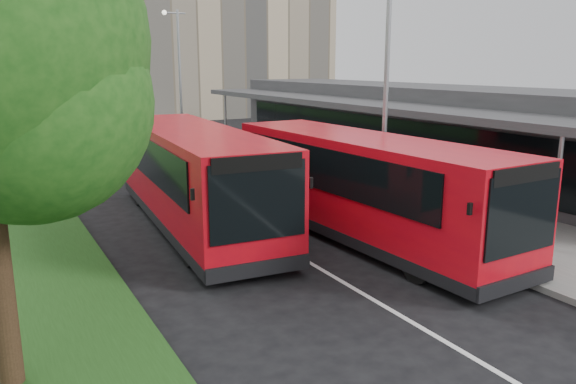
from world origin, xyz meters
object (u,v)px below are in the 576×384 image
object	(u,v)px
bus_second	(194,177)
lamp_post_far	(178,68)
bus_main	(364,187)
bollard	(217,141)
car_near	(102,117)
litter_bin	(289,161)
car_far	(41,112)
lamp_post_near	(384,72)

from	to	relation	value
bus_second	lamp_post_far	bearing A→B (deg)	77.04
bus_main	bollard	world-z (taller)	bus_main
bus_second	car_near	size ratio (longest dim) A/B	2.80
lamp_post_far	bus_second	size ratio (longest dim) A/B	0.73
bus_second	bus_main	bearing A→B (deg)	-38.83
litter_bin	car_near	xyz separation A→B (m)	(-2.99, 26.96, 0.03)
litter_bin	car_far	distance (m)	34.78
bus_main	litter_bin	xyz separation A→B (m)	(2.79, 9.36, -0.89)
litter_bin	car_near	world-z (taller)	car_near
lamp_post_near	bus_second	world-z (taller)	lamp_post_near
bus_main	bollard	xyz separation A→B (m)	(2.37, 17.03, -0.81)
bus_main	litter_bin	distance (m)	9.81
lamp_post_far	litter_bin	distance (m)	12.73
bollard	car_near	world-z (taller)	car_near
lamp_post_far	car_near	size ratio (longest dim) A/B	2.05
bus_second	lamp_post_near	bearing A→B (deg)	-17.55
bus_main	bus_second	bearing A→B (deg)	134.57
lamp_post_far	bollard	size ratio (longest dim) A/B	7.10
car_near	bollard	bearing A→B (deg)	-86.32
bus_main	car_near	size ratio (longest dim) A/B	2.71
bus_second	car_far	bearing A→B (deg)	94.81
bus_main	car_far	distance (m)	43.63
lamp_post_far	car_near	bearing A→B (deg)	97.19
car_far	car_near	bearing A→B (deg)	-80.32
car_near	lamp_post_far	bearing A→B (deg)	-86.71
lamp_post_near	bus_main	distance (m)	3.86
bollard	car_near	bearing A→B (deg)	97.58
bus_second	litter_bin	world-z (taller)	bus_second
lamp_post_far	car_far	world-z (taller)	lamp_post_far
lamp_post_near	litter_bin	xyz separation A→B (m)	(1.10, 7.99, -4.08)
lamp_post_near	car_far	size ratio (longest dim) A/B	1.93
bus_main	litter_bin	world-z (taller)	bus_main
lamp_post_far	bus_second	distance (m)	18.90
litter_bin	car_near	size ratio (longest dim) A/B	0.25
lamp_post_near	lamp_post_far	size ratio (longest dim) A/B	1.00
lamp_post_far	car_far	xyz separation A→B (m)	(-5.91, 22.05, -4.04)
bus_second	car_near	distance (m)	32.97
lamp_post_far	litter_bin	xyz separation A→B (m)	(1.10, -12.01, -4.08)
litter_bin	bollard	distance (m)	7.68
bus_second	bollard	xyz separation A→B (m)	(6.19, 13.46, -0.85)
lamp_post_far	lamp_post_near	bearing A→B (deg)	-90.00
lamp_post_far	bollard	bearing A→B (deg)	-81.06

